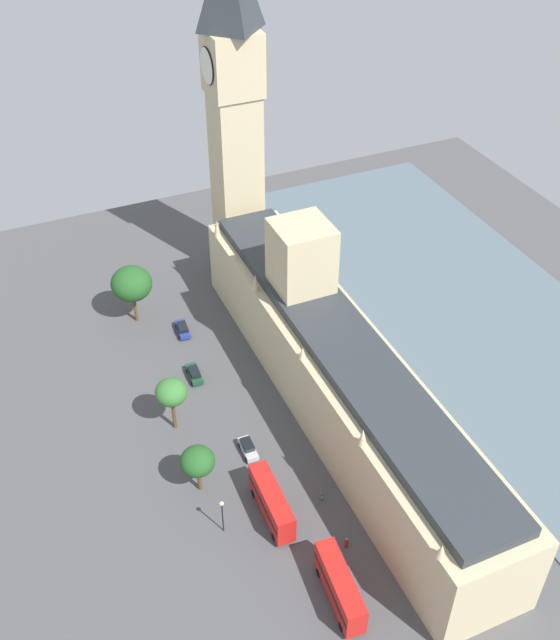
# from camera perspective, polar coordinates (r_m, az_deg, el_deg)

# --- Properties ---
(ground_plane) EXTENTS (146.27, 146.27, 0.00)m
(ground_plane) POSITION_cam_1_polar(r_m,az_deg,el_deg) (113.84, 3.48, -7.18)
(ground_plane) COLOR #4C4C4F
(river_thames) EXTENTS (39.58, 131.64, 0.25)m
(river_thames) POSITION_cam_1_polar(r_m,az_deg,el_deg) (129.66, 17.44, -2.38)
(river_thames) COLOR slate
(river_thames) RESTS_ON ground
(parliament_building) EXTENTS (13.20, 76.27, 24.91)m
(parliament_building) POSITION_cam_1_polar(r_m,az_deg,el_deg) (110.21, 4.21, -3.60)
(parliament_building) COLOR #CCBA8E
(parliament_building) RESTS_ON ground
(clock_tower) EXTENTS (8.56, 8.56, 60.87)m
(clock_tower) POSITION_cam_1_polar(r_m,az_deg,el_deg) (129.37, -3.51, 15.84)
(clock_tower) COLOR #CCBA8E
(clock_tower) RESTS_ON ground
(car_blue_far_end) EXTENTS (2.16, 4.93, 1.74)m
(car_blue_far_end) POSITION_cam_1_polar(r_m,az_deg,el_deg) (128.35, -7.40, -0.66)
(car_blue_far_end) COLOR navy
(car_blue_far_end) RESTS_ON ground
(car_dark_green_near_tower) EXTENTS (2.02, 4.83, 1.74)m
(car_dark_green_near_tower) POSITION_cam_1_polar(r_m,az_deg,el_deg) (119.61, -6.53, -4.06)
(car_dark_green_near_tower) COLOR #19472D
(car_dark_green_near_tower) RESTS_ON ground
(car_silver_trailing) EXTENTS (1.90, 4.53, 1.74)m
(car_silver_trailing) POSITION_cam_1_polar(r_m,az_deg,el_deg) (108.03, -2.44, -9.67)
(car_silver_trailing) COLOR #B7B7BC
(car_silver_trailing) RESTS_ON ground
(double_decker_bus_leading) EXTENTS (2.89, 10.57, 4.75)m
(double_decker_bus_leading) POSITION_cam_1_polar(r_m,az_deg,el_deg) (99.70, -0.63, -13.65)
(double_decker_bus_leading) COLOR red
(double_decker_bus_leading) RESTS_ON ground
(double_decker_bus_kerbside) EXTENTS (3.48, 10.69, 4.75)m
(double_decker_bus_kerbside) POSITION_cam_1_polar(r_m,az_deg,el_deg) (93.04, 4.56, -19.51)
(double_decker_bus_kerbside) COLOR red
(double_decker_bus_kerbside) RESTS_ON ground
(pedestrian_under_trees) EXTENTS (0.46, 0.57, 1.62)m
(pedestrian_under_trees) POSITION_cam_1_polar(r_m,az_deg,el_deg) (102.85, 3.13, -13.20)
(pedestrian_under_trees) COLOR #336B60
(pedestrian_under_trees) RESTS_ON ground
(pedestrian_corner) EXTENTS (0.69, 0.71, 1.72)m
(pedestrian_corner) POSITION_cam_1_polar(r_m,az_deg,el_deg) (98.65, 5.06, -16.51)
(pedestrian_corner) COLOR maroon
(pedestrian_corner) RESTS_ON ground
(plane_tree_midblock) EXTENTS (6.93, 6.93, 10.76)m
(plane_tree_midblock) POSITION_cam_1_polar(r_m,az_deg,el_deg) (128.27, -11.21, 2.71)
(plane_tree_midblock) COLOR brown
(plane_tree_midblock) RESTS_ON ground
(plane_tree_opposite_hall) EXTENTS (4.62, 4.62, 9.05)m
(plane_tree_opposite_hall) POSITION_cam_1_polar(r_m,az_deg,el_deg) (108.03, -8.26, -5.48)
(plane_tree_opposite_hall) COLOR brown
(plane_tree_opposite_hall) RESTS_ON ground
(plane_tree_by_river_gate) EXTENTS (4.67, 4.67, 7.55)m
(plane_tree_by_river_gate) POSITION_cam_1_polar(r_m,az_deg,el_deg) (100.77, -6.28, -10.63)
(plane_tree_by_river_gate) COLOR brown
(plane_tree_by_river_gate) RESTS_ON ground
(street_lamp_slot_10) EXTENTS (0.56, 0.56, 5.77)m
(street_lamp_slot_10) POSITION_cam_1_polar(r_m,az_deg,el_deg) (97.33, -4.41, -14.23)
(street_lamp_slot_10) COLOR black
(street_lamp_slot_10) RESTS_ON ground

